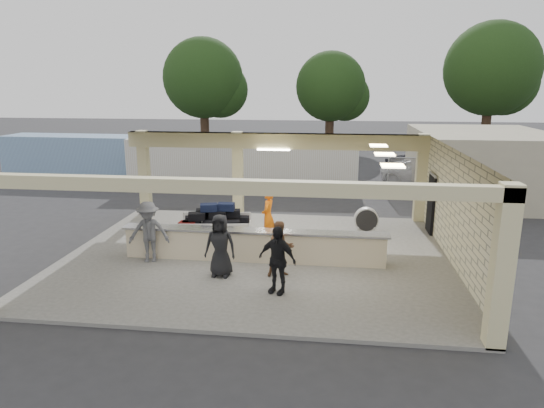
# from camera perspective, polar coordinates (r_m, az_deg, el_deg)

# --- Properties ---
(ground) EXTENTS (120.00, 120.00, 0.00)m
(ground) POSITION_cam_1_polar(r_m,az_deg,el_deg) (15.64, -1.86, -6.31)
(ground) COLOR #2A292C
(ground) RESTS_ON ground
(pavilion) EXTENTS (12.01, 10.00, 3.55)m
(pavilion) POSITION_cam_1_polar(r_m,az_deg,el_deg) (15.82, -0.76, -0.93)
(pavilion) COLOR #615F5A
(pavilion) RESTS_ON ground
(baggage_counter) EXTENTS (8.20, 0.58, 0.98)m
(baggage_counter) POSITION_cam_1_polar(r_m,az_deg,el_deg) (14.97, -2.18, -4.86)
(baggage_counter) COLOR beige
(baggage_counter) RESTS_ON pavilion
(luggage_cart) EXTENTS (2.57, 1.79, 1.40)m
(luggage_cart) POSITION_cam_1_polar(r_m,az_deg,el_deg) (16.54, -6.83, -2.15)
(luggage_cart) COLOR silver
(luggage_cart) RESTS_ON pavilion
(drum_fan) EXTENTS (0.89, 0.49, 0.98)m
(drum_fan) POSITION_cam_1_polar(r_m,az_deg,el_deg) (17.89, 11.03, -1.84)
(drum_fan) COLOR silver
(drum_fan) RESTS_ON pavilion
(baggage_handler) EXTENTS (0.42, 0.69, 1.82)m
(baggage_handler) POSITION_cam_1_polar(r_m,az_deg,el_deg) (16.61, -0.47, -1.41)
(baggage_handler) COLOR orange
(baggage_handler) RESTS_ON pavilion
(passenger_a) EXTENTS (0.85, 0.60, 1.60)m
(passenger_a) POSITION_cam_1_polar(r_m,az_deg,el_deg) (13.69, 1.02, -5.29)
(passenger_a) COLOR brown
(passenger_a) RESTS_ON pavilion
(passenger_b) EXTENTS (1.12, 0.75, 1.80)m
(passenger_b) POSITION_cam_1_polar(r_m,az_deg,el_deg) (12.58, 0.60, -6.58)
(passenger_b) COLOR black
(passenger_b) RESTS_ON pavilion
(passenger_c) EXTENTS (1.28, 0.65, 1.89)m
(passenger_c) POSITION_cam_1_polar(r_m,az_deg,el_deg) (15.19, -14.29, -3.20)
(passenger_c) COLOR #525357
(passenger_c) RESTS_ON pavilion
(passenger_d) EXTENTS (0.90, 0.40, 1.80)m
(passenger_d) POSITION_cam_1_polar(r_m,az_deg,el_deg) (13.74, -6.11, -4.87)
(passenger_d) COLOR black
(passenger_d) RESTS_ON pavilion
(car_white_a) EXTENTS (5.64, 4.08, 1.46)m
(car_white_a) POSITION_cam_1_polar(r_m,az_deg,el_deg) (27.53, 18.35, 3.46)
(car_white_a) COLOR white
(car_white_a) RESTS_ON ground
(car_white_b) EXTENTS (4.89, 2.28, 1.49)m
(car_white_b) POSITION_cam_1_polar(r_m,az_deg,el_deg) (29.25, 26.47, 3.31)
(car_white_b) COLOR white
(car_white_b) RESTS_ON ground
(car_dark) EXTENTS (3.74, 3.64, 1.29)m
(car_dark) POSITION_cam_1_polar(r_m,az_deg,el_deg) (30.35, 16.78, 4.33)
(car_dark) COLOR black
(car_dark) RESTS_ON ground
(container_white) EXTENTS (12.17, 3.09, 2.61)m
(container_white) POSITION_cam_1_polar(r_m,az_deg,el_deg) (26.19, -3.41, 4.92)
(container_white) COLOR silver
(container_white) RESTS_ON ground
(container_blue) EXTENTS (9.60, 2.52, 2.48)m
(container_blue) POSITION_cam_1_polar(r_m,az_deg,el_deg) (30.58, -20.94, 5.21)
(container_blue) COLOR #7EA6CA
(container_blue) RESTS_ON ground
(fence) EXTENTS (12.06, 0.06, 2.03)m
(fence) POSITION_cam_1_polar(r_m,az_deg,el_deg) (25.41, 27.03, 2.55)
(fence) COLOR gray
(fence) RESTS_ON ground
(tree_left) EXTENTS (6.60, 6.30, 9.00)m
(tree_left) POSITION_cam_1_polar(r_m,az_deg,el_deg) (39.92, -7.57, 14.10)
(tree_left) COLOR #382619
(tree_left) RESTS_ON ground
(tree_mid) EXTENTS (6.00, 5.60, 8.00)m
(tree_mid) POSITION_cam_1_polar(r_m,az_deg,el_deg) (40.64, 7.36, 13.22)
(tree_mid) COLOR #382619
(tree_mid) RESTS_ON ground
(tree_right) EXTENTS (7.20, 7.00, 10.00)m
(tree_right) POSITION_cam_1_polar(r_m,az_deg,el_deg) (41.42, 24.77, 13.84)
(tree_right) COLOR #382619
(tree_right) RESTS_ON ground
(adjacent_building) EXTENTS (6.00, 8.00, 3.20)m
(adjacent_building) POSITION_cam_1_polar(r_m,az_deg,el_deg) (25.79, 23.30, 4.32)
(adjacent_building) COLOR #B0A78B
(adjacent_building) RESTS_ON ground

